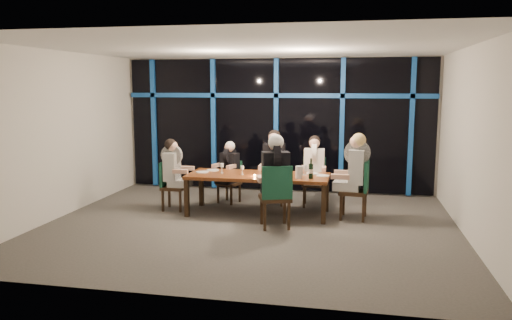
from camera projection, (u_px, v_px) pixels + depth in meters
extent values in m
plane|color=#534F49|center=(249.00, 226.00, 8.54)|extent=(7.00, 7.00, 0.00)
cube|color=silver|center=(277.00, 125.00, 11.23)|extent=(7.00, 0.04, 3.00)
cube|color=silver|center=(191.00, 167.00, 5.41)|extent=(7.00, 0.04, 3.00)
cube|color=silver|center=(60.00, 135.00, 9.00)|extent=(0.04, 6.00, 3.00)
cube|color=silver|center=(472.00, 143.00, 7.64)|extent=(0.04, 6.00, 3.00)
cube|color=white|center=(249.00, 47.00, 8.10)|extent=(7.00, 6.00, 0.04)
cube|color=black|center=(277.00, 125.00, 11.17)|extent=(6.86, 0.04, 2.94)
cube|color=#134796|center=(154.00, 123.00, 11.69)|extent=(0.10, 0.10, 2.94)
cube|color=#134796|center=(214.00, 124.00, 11.41)|extent=(0.10, 0.10, 2.94)
cube|color=#134796|center=(276.00, 125.00, 11.13)|extent=(0.10, 0.10, 2.94)
cube|color=#134796|center=(342.00, 126.00, 10.84)|extent=(0.10, 0.10, 2.94)
cube|color=#134796|center=(411.00, 127.00, 10.56)|extent=(0.10, 0.10, 2.94)
cube|color=#134796|center=(276.00, 95.00, 11.03)|extent=(6.86, 0.10, 0.10)
cube|color=#FF2D14|center=(327.00, 96.00, 11.16)|extent=(0.60, 0.05, 0.35)
cube|color=brown|center=(258.00, 176.00, 9.21)|extent=(2.60, 1.00, 0.06)
cube|color=black|center=(187.00, 198.00, 9.08)|extent=(0.08, 0.08, 0.69)
cube|color=black|center=(324.00, 204.00, 8.60)|extent=(0.08, 0.08, 0.69)
cube|color=black|center=(201.00, 188.00, 9.94)|extent=(0.08, 0.08, 0.69)
cube|color=black|center=(327.00, 194.00, 9.45)|extent=(0.08, 0.08, 0.69)
cube|color=black|center=(229.00, 184.00, 10.17)|extent=(0.51, 0.51, 0.05)
cube|color=#1A553B|center=(234.00, 171.00, 10.28)|extent=(0.39, 0.17, 0.44)
cube|color=black|center=(218.00, 194.00, 10.14)|extent=(0.05, 0.05, 0.37)
cube|color=black|center=(231.00, 196.00, 9.98)|extent=(0.05, 0.05, 0.37)
cube|color=black|center=(227.00, 191.00, 10.41)|extent=(0.05, 0.05, 0.37)
cube|color=black|center=(240.00, 193.00, 10.25)|extent=(0.05, 0.05, 0.37)
cube|color=black|center=(274.00, 181.00, 10.05)|extent=(0.48, 0.48, 0.06)
cube|color=#1A553B|center=(275.00, 165.00, 10.21)|extent=(0.48, 0.06, 0.53)
cube|color=black|center=(263.00, 195.00, 9.94)|extent=(0.04, 0.04, 0.44)
cube|color=black|center=(282.00, 196.00, 9.87)|extent=(0.04, 0.04, 0.44)
cube|color=black|center=(266.00, 191.00, 10.31)|extent=(0.04, 0.04, 0.44)
cube|color=black|center=(284.00, 192.00, 10.24)|extent=(0.04, 0.04, 0.44)
cube|color=black|center=(314.00, 184.00, 9.86)|extent=(0.46, 0.46, 0.06)
cube|color=#1A553B|center=(314.00, 169.00, 10.01)|extent=(0.45, 0.07, 0.49)
cube|color=black|center=(304.00, 198.00, 9.75)|extent=(0.04, 0.04, 0.42)
cube|color=black|center=(322.00, 198.00, 9.69)|extent=(0.04, 0.04, 0.42)
cube|color=black|center=(305.00, 194.00, 10.10)|extent=(0.04, 0.04, 0.42)
cube|color=black|center=(323.00, 194.00, 10.04)|extent=(0.04, 0.04, 0.42)
cube|color=black|center=(174.00, 188.00, 9.58)|extent=(0.44, 0.44, 0.06)
cube|color=#1A553B|center=(165.00, 174.00, 9.58)|extent=(0.05, 0.44, 0.48)
cube|color=black|center=(180.00, 202.00, 9.42)|extent=(0.04, 0.04, 0.41)
cube|color=black|center=(186.00, 198.00, 9.75)|extent=(0.04, 0.04, 0.41)
cube|color=black|center=(163.00, 201.00, 9.48)|extent=(0.04, 0.04, 0.41)
cube|color=black|center=(169.00, 197.00, 9.82)|extent=(0.04, 0.04, 0.41)
cube|color=black|center=(354.00, 192.00, 8.93)|extent=(0.53, 0.53, 0.07)
cube|color=#1A553B|center=(367.00, 176.00, 8.82)|extent=(0.10, 0.49, 0.54)
cube|color=black|center=(343.00, 203.00, 9.21)|extent=(0.05, 0.05, 0.46)
cube|color=black|center=(341.00, 208.00, 8.83)|extent=(0.05, 0.05, 0.46)
cube|color=black|center=(365.00, 204.00, 9.10)|extent=(0.05, 0.05, 0.46)
cube|color=black|center=(363.00, 209.00, 8.72)|extent=(0.05, 0.05, 0.46)
cube|color=black|center=(275.00, 198.00, 8.39)|extent=(0.63, 0.63, 0.07)
cube|color=#1A553B|center=(277.00, 183.00, 8.12)|extent=(0.49, 0.21, 0.56)
cube|color=black|center=(284.00, 210.00, 8.65)|extent=(0.06, 0.06, 0.47)
cube|color=black|center=(262.00, 211.00, 8.60)|extent=(0.06, 0.06, 0.47)
cube|color=black|center=(289.00, 216.00, 8.25)|extent=(0.06, 0.06, 0.47)
cube|color=black|center=(265.00, 217.00, 8.20)|extent=(0.06, 0.06, 0.47)
cube|color=black|center=(226.00, 180.00, 10.06)|extent=(0.42, 0.46, 0.12)
cube|color=black|center=(230.00, 165.00, 10.14)|extent=(0.40, 0.32, 0.50)
cylinder|color=black|center=(230.00, 155.00, 10.11)|extent=(0.21, 0.38, 0.37)
sphere|color=tan|center=(229.00, 148.00, 10.07)|extent=(0.19, 0.19, 0.19)
sphere|color=silver|center=(230.00, 146.00, 10.10)|extent=(0.20, 0.20, 0.20)
cube|color=tan|center=(217.00, 165.00, 10.05)|extent=(0.15, 0.27, 0.07)
cube|color=tan|center=(231.00, 167.00, 9.87)|extent=(0.15, 0.27, 0.07)
cube|color=black|center=(273.00, 177.00, 9.91)|extent=(0.38, 0.45, 0.15)
cube|color=black|center=(274.00, 158.00, 10.02)|extent=(0.42, 0.26, 0.59)
cylinder|color=black|center=(274.00, 147.00, 9.99)|extent=(0.11, 0.44, 0.44)
sphere|color=tan|center=(274.00, 137.00, 9.94)|extent=(0.22, 0.22, 0.22)
sphere|color=black|center=(274.00, 136.00, 9.98)|extent=(0.24, 0.24, 0.24)
cube|color=tan|center=(262.00, 167.00, 9.84)|extent=(0.09, 0.32, 0.08)
cube|color=tan|center=(283.00, 167.00, 9.76)|extent=(0.09, 0.32, 0.08)
cube|color=white|center=(314.00, 180.00, 9.73)|extent=(0.37, 0.43, 0.14)
cube|color=white|center=(314.00, 163.00, 9.84)|extent=(0.40, 0.25, 0.55)
cylinder|color=white|center=(314.00, 152.00, 9.81)|extent=(0.11, 0.42, 0.42)
sphere|color=tan|center=(314.00, 143.00, 9.76)|extent=(0.21, 0.21, 0.21)
sphere|color=black|center=(315.00, 141.00, 9.79)|extent=(0.23, 0.23, 0.23)
cube|color=tan|center=(303.00, 168.00, 9.65)|extent=(0.09, 0.30, 0.08)
cube|color=tan|center=(324.00, 169.00, 9.59)|extent=(0.09, 0.30, 0.08)
cube|color=black|center=(180.00, 183.00, 9.55)|extent=(0.41, 0.35, 0.14)
cube|color=black|center=(172.00, 166.00, 9.53)|extent=(0.24, 0.39, 0.54)
cylinder|color=black|center=(172.00, 155.00, 9.50)|extent=(0.41, 0.10, 0.41)
sphere|color=tan|center=(172.00, 146.00, 9.47)|extent=(0.20, 0.20, 0.20)
sphere|color=black|center=(170.00, 144.00, 9.47)|extent=(0.22, 0.22, 0.22)
cube|color=tan|center=(180.00, 171.00, 9.31)|extent=(0.29, 0.08, 0.08)
cube|color=tan|center=(187.00, 168.00, 9.68)|extent=(0.29, 0.08, 0.08)
cube|color=black|center=(346.00, 186.00, 8.95)|extent=(0.49, 0.43, 0.15)
cube|color=black|center=(357.00, 166.00, 8.84)|extent=(0.30, 0.46, 0.61)
cylinder|color=black|center=(357.00, 153.00, 8.81)|extent=(0.47, 0.15, 0.46)
sphere|color=tan|center=(356.00, 142.00, 8.79)|extent=(0.23, 0.23, 0.23)
sphere|color=tan|center=(359.00, 140.00, 8.77)|extent=(0.25, 0.25, 0.25)
cube|color=tan|center=(343.00, 173.00, 9.15)|extent=(0.33, 0.12, 0.09)
cube|color=tan|center=(340.00, 177.00, 8.74)|extent=(0.33, 0.12, 0.09)
cube|color=black|center=(274.00, 190.00, 8.50)|extent=(0.53, 0.57, 0.16)
cube|color=black|center=(276.00, 171.00, 8.27)|extent=(0.51, 0.39, 0.62)
cylinder|color=black|center=(276.00, 156.00, 8.24)|extent=(0.25, 0.48, 0.47)
sphere|color=tan|center=(276.00, 144.00, 8.23)|extent=(0.23, 0.23, 0.23)
sphere|color=silver|center=(276.00, 142.00, 8.18)|extent=(0.26, 0.26, 0.26)
cube|color=tan|center=(286.00, 178.00, 8.59)|extent=(0.19, 0.35, 0.09)
cube|color=tan|center=(260.00, 179.00, 8.53)|extent=(0.19, 0.35, 0.09)
cylinder|color=white|center=(213.00, 170.00, 9.64)|extent=(0.24, 0.24, 0.01)
cylinder|color=white|center=(269.00, 172.00, 9.46)|extent=(0.24, 0.24, 0.01)
cylinder|color=white|center=(313.00, 173.00, 9.27)|extent=(0.24, 0.24, 0.01)
cylinder|color=white|center=(202.00, 172.00, 9.43)|extent=(0.24, 0.24, 0.01)
cylinder|color=white|center=(323.00, 176.00, 9.04)|extent=(0.24, 0.24, 0.01)
cylinder|color=white|center=(270.00, 177.00, 8.90)|extent=(0.24, 0.24, 0.01)
cylinder|color=black|center=(311.00, 171.00, 8.79)|extent=(0.08, 0.08, 0.26)
cylinder|color=black|center=(311.00, 161.00, 8.76)|extent=(0.03, 0.03, 0.10)
cylinder|color=silver|center=(311.00, 171.00, 8.79)|extent=(0.08, 0.08, 0.07)
cylinder|color=silver|center=(299.00, 172.00, 8.81)|extent=(0.12, 0.12, 0.22)
cylinder|color=silver|center=(303.00, 171.00, 8.79)|extent=(0.02, 0.02, 0.15)
cylinder|color=#FFAA4C|center=(255.00, 175.00, 9.03)|extent=(0.05, 0.05, 0.03)
cylinder|color=silver|center=(242.00, 174.00, 9.21)|extent=(0.06, 0.06, 0.01)
cylinder|color=silver|center=(242.00, 172.00, 9.21)|extent=(0.01, 0.01, 0.09)
cylinder|color=silver|center=(242.00, 168.00, 9.19)|extent=(0.06, 0.06, 0.06)
cylinder|color=white|center=(263.00, 174.00, 9.27)|extent=(0.06, 0.06, 0.01)
cylinder|color=white|center=(263.00, 171.00, 9.27)|extent=(0.01, 0.01, 0.10)
cylinder|color=white|center=(263.00, 167.00, 9.25)|extent=(0.06, 0.06, 0.07)
cylinder|color=silver|center=(281.00, 176.00, 9.01)|extent=(0.07, 0.07, 0.01)
cylinder|color=silver|center=(281.00, 173.00, 9.01)|extent=(0.01, 0.01, 0.10)
cylinder|color=silver|center=(281.00, 168.00, 8.99)|extent=(0.07, 0.07, 0.07)
cylinder|color=silver|center=(222.00, 173.00, 9.38)|extent=(0.07, 0.07, 0.01)
cylinder|color=silver|center=(222.00, 170.00, 9.37)|extent=(0.01, 0.01, 0.10)
cylinder|color=silver|center=(222.00, 165.00, 9.36)|extent=(0.07, 0.07, 0.07)
cylinder|color=silver|center=(305.00, 175.00, 9.16)|extent=(0.07, 0.07, 0.01)
cylinder|color=silver|center=(305.00, 172.00, 9.15)|extent=(0.01, 0.01, 0.11)
cylinder|color=silver|center=(305.00, 167.00, 9.13)|extent=(0.07, 0.07, 0.07)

